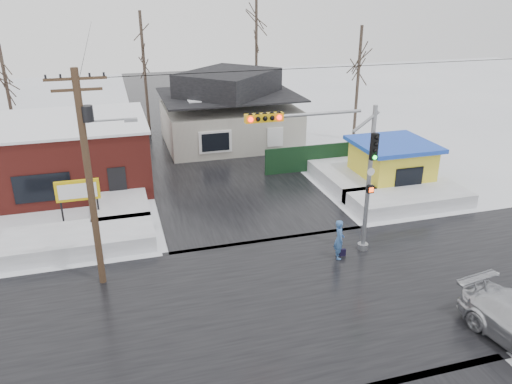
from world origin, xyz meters
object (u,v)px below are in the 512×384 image
object	(u,v)px
utility_pole	(90,169)
marquee_sign	(78,192)
traffic_signal	(339,163)
kiosk	(391,164)
pedestrian	(339,240)

from	to	relation	value
utility_pole	marquee_sign	bearing A→B (deg)	100.13
traffic_signal	kiosk	world-z (taller)	traffic_signal
traffic_signal	pedestrian	xyz separation A→B (m)	(0.08, -0.40, -3.58)
traffic_signal	pedestrian	size ratio (longest dim) A/B	3.66
marquee_sign	utility_pole	bearing A→B (deg)	-79.87
traffic_signal	marquee_sign	size ratio (longest dim) A/B	2.75
kiosk	traffic_signal	bearing A→B (deg)	-135.16
utility_pole	pedestrian	size ratio (longest dim) A/B	4.71
utility_pole	traffic_signal	bearing A→B (deg)	-2.95
traffic_signal	kiosk	bearing A→B (deg)	44.84
kiosk	pedestrian	size ratio (longest dim) A/B	2.41
traffic_signal	utility_pole	world-z (taller)	utility_pole
marquee_sign	kiosk	distance (m)	18.51
utility_pole	pedestrian	bearing A→B (deg)	-5.09
pedestrian	traffic_signal	bearing A→B (deg)	25.29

